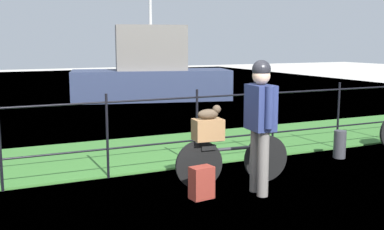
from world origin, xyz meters
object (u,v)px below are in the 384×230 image
object	(u,v)px
bicycle_main	(232,160)
moored_boat_mid	(151,73)
cyclist_person	(260,115)
backpack_on_paving	(202,183)
terrier_dog	(210,113)
wooden_crate	(208,130)
mooring_bollard	(340,144)

from	to	relation	value
bicycle_main	moored_boat_mid	distance (m)	9.48
cyclist_person	backpack_on_paving	size ratio (longest dim) A/B	4.21
terrier_dog	moored_boat_mid	bearing A→B (deg)	74.47
bicycle_main	wooden_crate	size ratio (longest dim) A/B	4.27
cyclist_person	mooring_bollard	bearing A→B (deg)	23.74
wooden_crate	mooring_bollard	bearing A→B (deg)	10.02
bicycle_main	backpack_on_paving	distance (m)	0.71
cyclist_person	moored_boat_mid	bearing A→B (deg)	77.73
bicycle_main	mooring_bollard	bearing A→B (deg)	12.28
bicycle_main	mooring_bollard	world-z (taller)	bicycle_main
wooden_crate	terrier_dog	distance (m)	0.22
wooden_crate	mooring_bollard	xyz separation A→B (m)	(2.68, 0.47, -0.55)
moored_boat_mid	backpack_on_paving	bearing A→B (deg)	-106.59
cyclist_person	moored_boat_mid	distance (m)	9.89
backpack_on_paving	mooring_bollard	distance (m)	3.06
bicycle_main	cyclist_person	bearing A→B (deg)	-75.17
bicycle_main	moored_boat_mid	world-z (taller)	moored_boat_mid
bicycle_main	wooden_crate	xyz separation A→B (m)	(-0.35, 0.03, 0.44)
cyclist_person	backpack_on_paving	xyz separation A→B (m)	(-0.74, 0.14, -0.80)
moored_boat_mid	cyclist_person	bearing A→B (deg)	-102.27
wooden_crate	cyclist_person	world-z (taller)	cyclist_person
mooring_bollard	moored_boat_mid	distance (m)	8.71
backpack_on_paving	mooring_bollard	world-z (taller)	mooring_bollard
cyclist_person	mooring_bollard	size ratio (longest dim) A/B	3.66
moored_boat_mid	bicycle_main	bearing A→B (deg)	-103.60
terrier_dog	backpack_on_paving	size ratio (longest dim) A/B	0.80
wooden_crate	mooring_bollard	world-z (taller)	wooden_crate
wooden_crate	backpack_on_paving	size ratio (longest dim) A/B	0.94
wooden_crate	backpack_on_paving	distance (m)	0.73
terrier_dog	cyclist_person	xyz separation A→B (m)	(0.44, -0.50, 0.01)
bicycle_main	terrier_dog	xyz separation A→B (m)	(-0.32, 0.03, 0.65)
bicycle_main	moored_boat_mid	xyz separation A→B (m)	(2.22, 9.20, 0.54)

